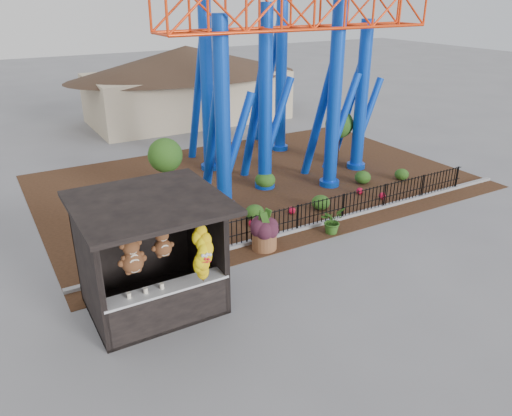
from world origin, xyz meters
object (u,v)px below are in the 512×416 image
terracotta_planter (264,240)px  potted_plant (332,221)px  roller_coaster (277,24)px  prize_booth (154,260)px

terracotta_planter → potted_plant: (2.60, -0.16, 0.13)m
terracotta_planter → roller_coaster: bearing=55.4°
potted_plant → terracotta_planter: bearing=152.1°
prize_booth → potted_plant: size_ratio=3.88×
prize_booth → roller_coaster: roller_coaster is taller
roller_coaster → terracotta_planter: 9.29m
roller_coaster → terracotta_planter: roller_coaster is taller
prize_booth → potted_plant: prize_booth is taller
prize_booth → roller_coaster: (8.11, 7.32, 4.91)m
prize_booth → terracotta_planter: size_ratio=4.36×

